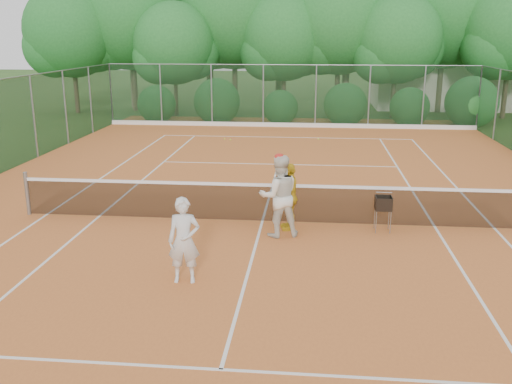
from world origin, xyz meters
TOP-DOWN VIEW (x-y plane):
  - ground at (0.00, 0.00)m, footprint 120.00×120.00m
  - clay_court at (0.00, 0.00)m, footprint 18.00×36.00m
  - club_building at (9.00, 24.00)m, footprint 8.00×5.00m
  - tennis_net at (0.00, 0.00)m, footprint 11.97×0.10m
  - player_white at (-1.11, -3.60)m, footprint 0.63×0.45m
  - player_center_grp at (0.46, -0.95)m, footprint 1.07×0.93m
  - player_yellow at (0.67, -0.46)m, footprint 0.56×0.98m
  - ball_hopper at (2.82, -0.41)m, footprint 0.36×0.36m
  - stray_ball_a at (-2.61, 11.05)m, footprint 0.07×0.07m
  - stray_ball_b at (-2.35, 10.90)m, footprint 0.07×0.07m
  - stray_ball_c at (1.44, 11.47)m, footprint 0.07×0.07m
  - court_markings at (0.00, 0.00)m, footprint 11.03×23.83m
  - fence_back at (0.00, 15.00)m, footprint 18.07×0.07m
  - tropical_treeline at (1.43, 20.22)m, footprint 32.10×8.49m

SIDE VIEW (x-z plane):
  - ground at x=0.00m, z-range 0.00..0.00m
  - clay_court at x=0.00m, z-range 0.00..0.02m
  - court_markings at x=0.00m, z-range 0.02..0.03m
  - stray_ball_a at x=-2.61m, z-range 0.02..0.09m
  - stray_ball_b at x=-2.35m, z-range 0.02..0.09m
  - stray_ball_c at x=1.44m, z-range 0.02..0.09m
  - tennis_net at x=0.00m, z-range -0.02..1.08m
  - ball_hopper at x=2.82m, z-range 0.26..1.09m
  - player_yellow at x=0.67m, z-range 0.02..1.60m
  - player_white at x=-1.11m, z-range 0.02..1.62m
  - player_center_grp at x=0.46m, z-range 0.01..1.91m
  - club_building at x=9.00m, z-range 0.00..3.00m
  - fence_back at x=0.00m, z-range 0.02..3.02m
  - tropical_treeline at x=1.43m, z-range -2.40..12.63m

